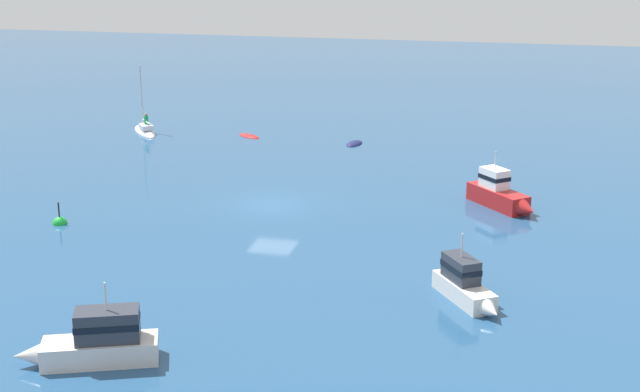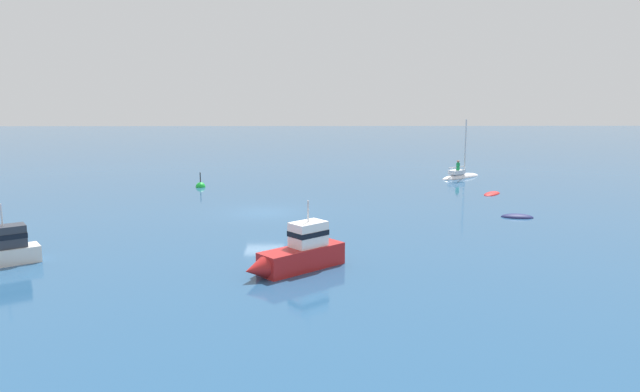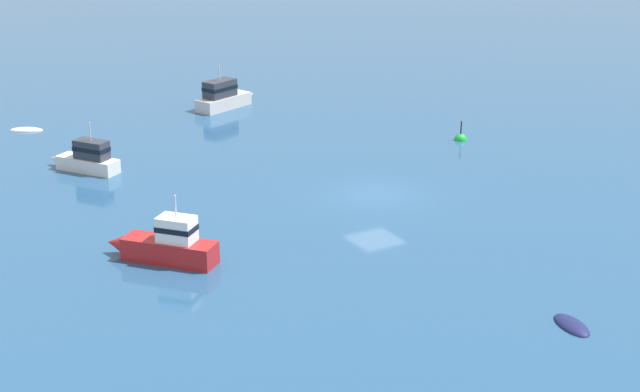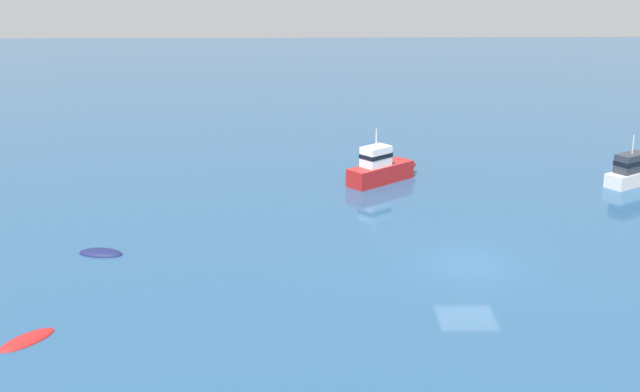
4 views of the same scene
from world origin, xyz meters
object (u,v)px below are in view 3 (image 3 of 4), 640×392
Objects in this scene: dinghy at (27,130)px; rib at (571,326)px; launch at (165,244)px; cabin_cruiser at (86,158)px; motor_cruiser at (224,96)px; channel_buoy at (461,140)px.

rib is at bearing 137.92° from dinghy.
dinghy is (-24.02, -0.05, -0.78)m from launch.
cabin_cruiser reaches higher than dinghy.
cabin_cruiser is (-14.02, 0.83, -0.05)m from launch.
motor_cruiser reaches higher than channel_buoy.
dinghy is at bearing -124.44° from channel_buoy.
motor_cruiser reaches higher than dinghy.
dinghy is 1.06× the size of rib.
cabin_cruiser is (8.86, -12.50, -0.10)m from motor_cruiser.
launch is 1.09× the size of cabin_cruiser.
motor_cruiser is at bearing -71.07° from launch.
launch is 26.48m from motor_cruiser.
launch is 2.95× the size of channel_buoy.
cabin_cruiser is 22.60m from channel_buoy.
launch reaches higher than dinghy.
rib is at bearing -115.13° from motor_cruiser.
channel_buoy is (-21.89, 11.70, 0.01)m from rib.
motor_cruiser is at bearing -147.02° from channel_buoy.
launch reaches higher than rib.
cabin_cruiser is 2.01× the size of rib.
channel_buoy is at bearing 177.03° from dinghy.
dinghy is at bearing -152.52° from rib.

